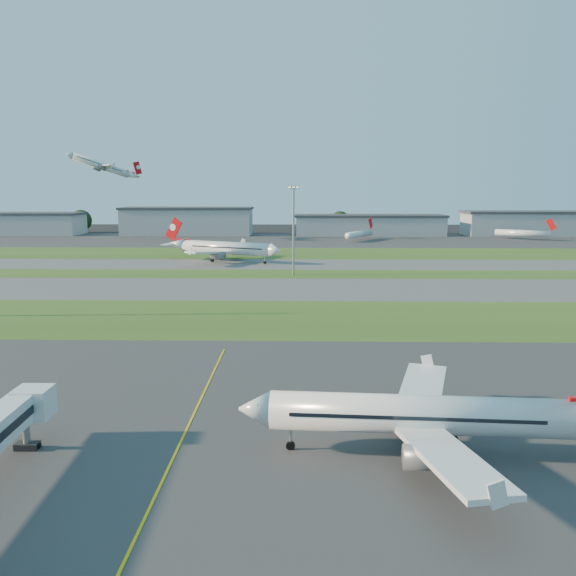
{
  "coord_description": "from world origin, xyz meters",
  "views": [
    {
      "loc": [
        16.71,
        -54.65,
        24.76
      ],
      "look_at": [
        14.67,
        46.3,
        7.0
      ],
      "focal_mm": 35.0,
      "sensor_mm": 36.0,
      "label": 1
    }
  ],
  "objects_px": {
    "airliner_parked": "(427,416)",
    "mini_jet_far": "(523,233)",
    "airliner_taxiing": "(225,248)",
    "mini_jet_near": "(360,234)",
    "light_mast_centre": "(293,224)"
  },
  "relations": [
    {
      "from": "airliner_taxiing",
      "to": "mini_jet_near",
      "type": "height_order",
      "value": "airliner_taxiing"
    },
    {
      "from": "mini_jet_near",
      "to": "airliner_parked",
      "type": "bearing_deg",
      "value": -153.55
    },
    {
      "from": "airliner_taxiing",
      "to": "mini_jet_far",
      "type": "xyz_separation_m",
      "value": [
        137.45,
        90.09,
        -1.4
      ]
    },
    {
      "from": "airliner_parked",
      "to": "mini_jet_far",
      "type": "relative_size",
      "value": 1.44
    },
    {
      "from": "mini_jet_near",
      "to": "light_mast_centre",
      "type": "distance_m",
      "value": 118.0
    },
    {
      "from": "airliner_parked",
      "to": "airliner_taxiing",
      "type": "relative_size",
      "value": 0.89
    },
    {
      "from": "airliner_taxiing",
      "to": "mini_jet_near",
      "type": "bearing_deg",
      "value": -100.2
    },
    {
      "from": "airliner_taxiing",
      "to": "light_mast_centre",
      "type": "xyz_separation_m",
      "value": [
        23.91,
        -30.5,
        10.13
      ]
    },
    {
      "from": "airliner_taxiing",
      "to": "airliner_parked",
      "type": "bearing_deg",
      "value": 128.23
    },
    {
      "from": "mini_jet_near",
      "to": "light_mast_centre",
      "type": "height_order",
      "value": "light_mast_centre"
    },
    {
      "from": "mini_jet_near",
      "to": "mini_jet_far",
      "type": "height_order",
      "value": "same"
    },
    {
      "from": "mini_jet_far",
      "to": "airliner_taxiing",
      "type": "bearing_deg",
      "value": -113.58
    },
    {
      "from": "airliner_parked",
      "to": "mini_jet_far",
      "type": "bearing_deg",
      "value": 70.48
    },
    {
      "from": "airliner_parked",
      "to": "light_mast_centre",
      "type": "bearing_deg",
      "value": 100.56
    },
    {
      "from": "light_mast_centre",
      "to": "airliner_parked",
      "type": "bearing_deg",
      "value": -83.07
    }
  ]
}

